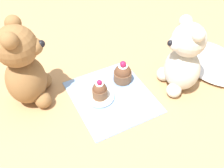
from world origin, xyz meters
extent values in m
plane|color=tan|center=(0.00, 0.00, 0.00)|extent=(4.00, 4.00, 0.00)
cube|color=#7A9ED1|center=(0.00, 0.00, 0.00)|extent=(0.26, 0.23, 0.01)
ellipsoid|color=silver|center=(0.02, 0.38, 0.01)|extent=(0.27, 0.20, 0.03)
ellipsoid|color=beige|center=(0.05, 0.21, 0.07)|extent=(0.14, 0.13, 0.13)
sphere|color=beige|center=(0.05, 0.21, 0.17)|extent=(0.10, 0.10, 0.10)
ellipsoid|color=beige|center=(0.04, 0.18, 0.17)|extent=(0.05, 0.05, 0.04)
sphere|color=black|center=(0.04, 0.16, 0.17)|extent=(0.02, 0.02, 0.02)
sphere|color=beige|center=(0.02, 0.22, 0.21)|extent=(0.04, 0.04, 0.04)
sphere|color=beige|center=(0.08, 0.21, 0.21)|extent=(0.04, 0.04, 0.04)
sphere|color=beige|center=(0.01, 0.18, 0.02)|extent=(0.05, 0.05, 0.05)
sphere|color=beige|center=(0.08, 0.17, 0.02)|extent=(0.05, 0.05, 0.05)
ellipsoid|color=olive|center=(-0.11, -0.22, 0.07)|extent=(0.16, 0.15, 0.15)
sphere|color=olive|center=(-0.11, -0.22, 0.19)|extent=(0.11, 0.11, 0.11)
ellipsoid|color=olive|center=(-0.10, -0.18, 0.18)|extent=(0.07, 0.06, 0.04)
sphere|color=black|center=(-0.09, -0.16, 0.19)|extent=(0.02, 0.02, 0.02)
sphere|color=olive|center=(-0.08, -0.23, 0.23)|extent=(0.04, 0.04, 0.04)
sphere|color=olive|center=(-0.15, -0.21, 0.23)|extent=(0.04, 0.04, 0.04)
sphere|color=olive|center=(-0.06, -0.19, 0.02)|extent=(0.05, 0.05, 0.05)
sphere|color=olive|center=(-0.14, -0.17, 0.02)|extent=(0.05, 0.05, 0.05)
cylinder|color=brown|center=(-0.05, 0.06, 0.02)|extent=(0.06, 0.06, 0.03)
sphere|color=brown|center=(-0.05, 0.06, 0.04)|extent=(0.05, 0.05, 0.05)
cylinder|color=white|center=(-0.05, 0.06, 0.06)|extent=(0.03, 0.03, 0.00)
sphere|color=#B71947|center=(-0.05, 0.06, 0.07)|extent=(0.02, 0.02, 0.02)
cylinder|color=white|center=(-0.01, -0.04, 0.01)|extent=(0.08, 0.08, 0.01)
cylinder|color=brown|center=(-0.01, -0.04, 0.03)|extent=(0.05, 0.05, 0.03)
sphere|color=brown|center=(-0.01, -0.04, 0.04)|extent=(0.04, 0.04, 0.04)
cylinder|color=white|center=(-0.01, -0.04, 0.06)|extent=(0.02, 0.02, 0.00)
sphere|color=#B71947|center=(-0.01, -0.04, 0.07)|extent=(0.02, 0.02, 0.02)
camera|label=1|loc=(0.48, -0.25, 0.59)|focal=42.00mm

